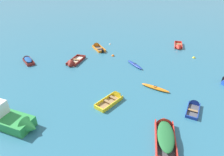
{
  "coord_description": "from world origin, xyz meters",
  "views": [
    {
      "loc": [
        -3.15,
        0.79,
        11.7
      ],
      "look_at": [
        0.0,
        21.28,
        0.15
      ],
      "focal_mm": 31.25,
      "sensor_mm": 36.0,
      "label": 1
    }
  ],
  "objects_px": {
    "rowboat_red_back_row_center": "(178,47)",
    "motor_launch_green_center": "(5,118)",
    "rowboat_maroon_back_row_right": "(72,64)",
    "rowboat_maroon_far_back": "(28,60)",
    "kayak_deep_blue_outer_left": "(135,65)",
    "mooring_buoy_between_boats_right": "(194,58)",
    "mooring_buoy_near_foreground": "(110,44)",
    "rowboat_yellow_midfield_right": "(115,98)",
    "mooring_buoy_central": "(113,56)",
    "kayak_orange_near_right": "(155,88)",
    "rowboat_orange_near_left": "(97,47)",
    "rowboat_red_cluster_inner": "(165,131)",
    "rowboat_deep_blue_foreground_center": "(194,106)"
  },
  "relations": [
    {
      "from": "kayak_deep_blue_outer_left",
      "to": "rowboat_red_back_row_center",
      "type": "xyz_separation_m",
      "value": [
        9.1,
        5.66,
        0.04
      ]
    },
    {
      "from": "mooring_buoy_central",
      "to": "rowboat_red_cluster_inner",
      "type": "bearing_deg",
      "value": -84.77
    },
    {
      "from": "motor_launch_green_center",
      "to": "rowboat_red_back_row_center",
      "type": "distance_m",
      "value": 27.72
    },
    {
      "from": "rowboat_red_cluster_inner",
      "to": "rowboat_deep_blue_foreground_center",
      "type": "bearing_deg",
      "value": 35.86
    },
    {
      "from": "kayak_deep_blue_outer_left",
      "to": "rowboat_maroon_far_back",
      "type": "bearing_deg",
      "value": 165.97
    },
    {
      "from": "rowboat_red_cluster_inner",
      "to": "mooring_buoy_central",
      "type": "distance_m",
      "value": 16.98
    },
    {
      "from": "rowboat_yellow_midfield_right",
      "to": "mooring_buoy_central",
      "type": "bearing_deg",
      "value": 81.94
    },
    {
      "from": "kayak_deep_blue_outer_left",
      "to": "mooring_buoy_central",
      "type": "distance_m",
      "value": 4.61
    },
    {
      "from": "rowboat_maroon_back_row_right",
      "to": "kayak_orange_near_right",
      "type": "relative_size",
      "value": 1.48
    },
    {
      "from": "rowboat_yellow_midfield_right",
      "to": "kayak_deep_blue_outer_left",
      "type": "relative_size",
      "value": 1.01
    },
    {
      "from": "mooring_buoy_between_boats_right",
      "to": "rowboat_yellow_midfield_right",
      "type": "bearing_deg",
      "value": -147.21
    },
    {
      "from": "rowboat_maroon_far_back",
      "to": "mooring_buoy_between_boats_right",
      "type": "relative_size",
      "value": 7.26
    },
    {
      "from": "kayak_deep_blue_outer_left",
      "to": "rowboat_red_cluster_inner",
      "type": "bearing_deg",
      "value": -94.05
    },
    {
      "from": "mooring_buoy_between_boats_right",
      "to": "rowboat_orange_near_left",
      "type": "bearing_deg",
      "value": 154.67
    },
    {
      "from": "mooring_buoy_central",
      "to": "rowboat_maroon_far_back",
      "type": "bearing_deg",
      "value": -179.41
    },
    {
      "from": "kayak_orange_near_right",
      "to": "mooring_buoy_between_boats_right",
      "type": "distance_m",
      "value": 11.59
    },
    {
      "from": "rowboat_orange_near_left",
      "to": "rowboat_yellow_midfield_right",
      "type": "height_order",
      "value": "rowboat_yellow_midfield_right"
    },
    {
      "from": "rowboat_maroon_far_back",
      "to": "kayak_deep_blue_outer_left",
      "type": "bearing_deg",
      "value": -14.03
    },
    {
      "from": "rowboat_maroon_back_row_right",
      "to": "kayak_orange_near_right",
      "type": "bearing_deg",
      "value": -40.26
    },
    {
      "from": "rowboat_red_cluster_inner",
      "to": "kayak_deep_blue_outer_left",
      "type": "bearing_deg",
      "value": 85.95
    },
    {
      "from": "rowboat_red_back_row_center",
      "to": "rowboat_maroon_far_back",
      "type": "bearing_deg",
      "value": -175.52
    },
    {
      "from": "rowboat_yellow_midfield_right",
      "to": "rowboat_red_back_row_center",
      "type": "relative_size",
      "value": 0.88
    },
    {
      "from": "rowboat_yellow_midfield_right",
      "to": "rowboat_maroon_far_back",
      "type": "relative_size",
      "value": 1.04
    },
    {
      "from": "rowboat_red_back_row_center",
      "to": "mooring_buoy_central",
      "type": "relative_size",
      "value": 8.26
    },
    {
      "from": "rowboat_red_cluster_inner",
      "to": "kayak_orange_near_right",
      "type": "xyz_separation_m",
      "value": [
        1.65,
        6.75,
        -0.22
      ]
    },
    {
      "from": "kayak_deep_blue_outer_left",
      "to": "mooring_buoy_central",
      "type": "xyz_separation_m",
      "value": [
        -2.47,
        3.9,
        -0.15
      ]
    },
    {
      "from": "motor_launch_green_center",
      "to": "rowboat_yellow_midfield_right",
      "type": "bearing_deg",
      "value": 12.49
    },
    {
      "from": "rowboat_red_back_row_center",
      "to": "motor_launch_green_center",
      "type": "bearing_deg",
      "value": -146.35
    },
    {
      "from": "rowboat_maroon_back_row_right",
      "to": "rowboat_maroon_far_back",
      "type": "height_order",
      "value": "rowboat_maroon_back_row_right"
    },
    {
      "from": "rowboat_maroon_back_row_right",
      "to": "motor_launch_green_center",
      "type": "xyz_separation_m",
      "value": [
        -5.36,
        -11.34,
        0.51
      ]
    },
    {
      "from": "kayak_deep_blue_outer_left",
      "to": "motor_launch_green_center",
      "type": "bearing_deg",
      "value": -145.23
    },
    {
      "from": "rowboat_red_back_row_center",
      "to": "mooring_buoy_between_boats_right",
      "type": "height_order",
      "value": "rowboat_red_back_row_center"
    },
    {
      "from": "rowboat_orange_near_left",
      "to": "mooring_buoy_near_foreground",
      "type": "distance_m",
      "value": 2.81
    },
    {
      "from": "rowboat_maroon_back_row_right",
      "to": "mooring_buoy_central",
      "type": "xyz_separation_m",
      "value": [
        6.14,
        2.25,
        -0.17
      ]
    },
    {
      "from": "rowboat_orange_near_left",
      "to": "rowboat_red_cluster_inner",
      "type": "relative_size",
      "value": 0.83
    },
    {
      "from": "rowboat_yellow_midfield_right",
      "to": "mooring_buoy_central",
      "type": "relative_size",
      "value": 7.23
    },
    {
      "from": "motor_launch_green_center",
      "to": "rowboat_maroon_far_back",
      "type": "bearing_deg",
      "value": 94.66
    },
    {
      "from": "rowboat_yellow_midfield_right",
      "to": "kayak_deep_blue_outer_left",
      "type": "xyz_separation_m",
      "value": [
        4.08,
        7.51,
        -0.02
      ]
    },
    {
      "from": "mooring_buoy_between_boats_right",
      "to": "rowboat_maroon_back_row_right",
      "type": "bearing_deg",
      "value": 178.81
    },
    {
      "from": "rowboat_maroon_back_row_right",
      "to": "mooring_buoy_central",
      "type": "relative_size",
      "value": 8.93
    },
    {
      "from": "motor_launch_green_center",
      "to": "mooring_buoy_central",
      "type": "xyz_separation_m",
      "value": [
        11.5,
        13.59,
        -0.68
      ]
    },
    {
      "from": "rowboat_red_cluster_inner",
      "to": "rowboat_orange_near_left",
      "type": "bearing_deg",
      "value": 99.96
    },
    {
      "from": "rowboat_maroon_back_row_right",
      "to": "rowboat_maroon_far_back",
      "type": "relative_size",
      "value": 1.28
    },
    {
      "from": "rowboat_red_cluster_inner",
      "to": "kayak_orange_near_right",
      "type": "bearing_deg",
      "value": 76.28
    },
    {
      "from": "kayak_orange_near_right",
      "to": "rowboat_maroon_far_back",
      "type": "bearing_deg",
      "value": 147.6
    },
    {
      "from": "mooring_buoy_between_boats_right",
      "to": "rowboat_deep_blue_foreground_center",
      "type": "bearing_deg",
      "value": -118.97
    },
    {
      "from": "rowboat_orange_near_left",
      "to": "rowboat_red_cluster_inner",
      "type": "distance_m",
      "value": 21.29
    },
    {
      "from": "kayak_deep_blue_outer_left",
      "to": "mooring_buoy_near_foreground",
      "type": "relative_size",
      "value": 9.74
    },
    {
      "from": "rowboat_red_back_row_center",
      "to": "mooring_buoy_between_boats_right",
      "type": "relative_size",
      "value": 8.62
    },
    {
      "from": "rowboat_deep_blue_foreground_center",
      "to": "rowboat_yellow_midfield_right",
      "type": "relative_size",
      "value": 0.86
    }
  ]
}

